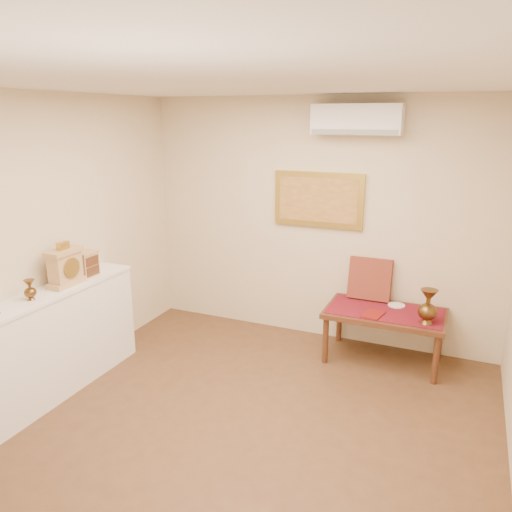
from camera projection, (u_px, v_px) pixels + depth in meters
The scene contains 16 objects.
floor at pixel (231, 443), 3.93m from camera, with size 4.50×4.50×0.00m, color brown.
ceiling at pixel (226, 81), 3.20m from camera, with size 4.50×4.50×0.00m, color silver.
wall_back at pixel (318, 221), 5.55m from camera, with size 4.00×0.02×2.70m, color beige.
wall_left at pixel (22, 251), 4.32m from camera, with size 0.02×4.50×2.70m, color beige.
brass_urn_small at pixel (30, 287), 4.20m from camera, with size 0.10×0.10×0.23m, color brown, non-canonical shape.
table_cloth at pixel (385, 311), 5.12m from camera, with size 1.14×0.59×0.01m, color maroon.
brass_urn_tall at pixel (428, 303), 4.75m from camera, with size 0.19×0.19×0.42m, color brown, non-canonical shape.
plate at pixel (396, 305), 5.24m from camera, with size 0.18×0.18×0.01m, color silver.
menu at pixel (373, 314), 5.00m from camera, with size 0.18×0.25×0.01m, color maroon.
cushion at pixel (370, 279), 5.39m from camera, with size 0.45×0.10×0.45m, color #5A121A.
display_ledge at pixel (48, 345), 4.49m from camera, with size 0.37×2.02×0.98m.
mantel_clock at pixel (65, 267), 4.54m from camera, with size 0.17×0.36×0.41m.
wooden_chest at pixel (86, 264), 4.82m from camera, with size 0.16×0.21×0.24m.
low_table at pixel (385, 317), 5.13m from camera, with size 1.20×0.70×0.55m.
painting at pixel (318, 200), 5.46m from camera, with size 1.00×0.06×0.60m.
ac_unit at pixel (357, 119), 4.99m from camera, with size 0.90×0.25×0.30m.
Camera 1 is at (1.52, -3.03, 2.48)m, focal length 35.00 mm.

